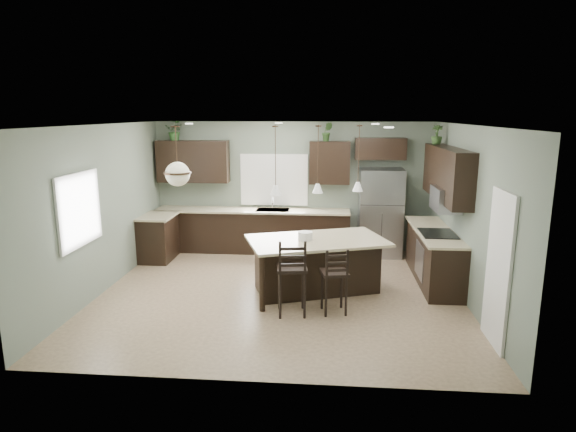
# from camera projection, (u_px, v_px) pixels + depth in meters

# --- Properties ---
(ground) EXTENTS (6.00, 6.00, 0.00)m
(ground) POSITION_uv_depth(u_px,v_px,m) (280.00, 293.00, 8.13)
(ground) COLOR #9E8466
(ground) RESTS_ON ground
(pantry_door) EXTENTS (0.04, 0.82, 2.04)m
(pantry_door) POSITION_uv_depth(u_px,v_px,m) (498.00, 269.00, 6.16)
(pantry_door) COLOR white
(pantry_door) RESTS_ON ground
(window_back) EXTENTS (1.35, 0.02, 1.00)m
(window_back) POSITION_uv_depth(u_px,v_px,m) (274.00, 180.00, 10.50)
(window_back) COLOR white
(window_back) RESTS_ON room_shell
(window_left) EXTENTS (0.02, 1.10, 1.00)m
(window_left) POSITION_uv_depth(u_px,v_px,m) (78.00, 210.00, 7.27)
(window_left) COLOR white
(window_left) RESTS_ON room_shell
(left_return_cabs) EXTENTS (0.60, 0.90, 0.90)m
(left_return_cabs) POSITION_uv_depth(u_px,v_px,m) (158.00, 238.00, 9.92)
(left_return_cabs) COLOR black
(left_return_cabs) RESTS_ON ground
(left_return_countertop) EXTENTS (0.66, 0.96, 0.04)m
(left_return_countertop) POSITION_uv_depth(u_px,v_px,m) (158.00, 216.00, 9.81)
(left_return_countertop) COLOR beige
(left_return_countertop) RESTS_ON left_return_cabs
(back_lower_cabs) EXTENTS (4.20, 0.60, 0.90)m
(back_lower_cabs) POSITION_uv_depth(u_px,v_px,m) (253.00, 231.00, 10.49)
(back_lower_cabs) COLOR black
(back_lower_cabs) RESTS_ON ground
(back_countertop) EXTENTS (4.20, 0.66, 0.04)m
(back_countertop) POSITION_uv_depth(u_px,v_px,m) (252.00, 210.00, 10.37)
(back_countertop) COLOR beige
(back_countertop) RESTS_ON back_lower_cabs
(sink_inset) EXTENTS (0.70, 0.45, 0.01)m
(sink_inset) POSITION_uv_depth(u_px,v_px,m) (273.00, 210.00, 10.33)
(sink_inset) COLOR gray
(sink_inset) RESTS_ON back_countertop
(faucet) EXTENTS (0.02, 0.02, 0.28)m
(faucet) POSITION_uv_depth(u_px,v_px,m) (273.00, 204.00, 10.27)
(faucet) COLOR silver
(faucet) RESTS_ON back_countertop
(back_upper_left) EXTENTS (1.55, 0.34, 0.90)m
(back_upper_left) POSITION_uv_depth(u_px,v_px,m) (193.00, 161.00, 10.41)
(back_upper_left) COLOR black
(back_upper_left) RESTS_ON room_shell
(back_upper_right) EXTENTS (0.85, 0.34, 0.90)m
(back_upper_right) POSITION_uv_depth(u_px,v_px,m) (330.00, 163.00, 10.17)
(back_upper_right) COLOR black
(back_upper_right) RESTS_ON room_shell
(fridge_header) EXTENTS (1.05, 0.34, 0.45)m
(fridge_header) POSITION_uv_depth(u_px,v_px,m) (380.00, 149.00, 10.02)
(fridge_header) COLOR black
(fridge_header) RESTS_ON room_shell
(right_lower_cabs) EXTENTS (0.60, 2.35, 0.90)m
(right_lower_cabs) POSITION_uv_depth(u_px,v_px,m) (434.00, 256.00, 8.67)
(right_lower_cabs) COLOR black
(right_lower_cabs) RESTS_ON ground
(right_countertop) EXTENTS (0.66, 2.35, 0.04)m
(right_countertop) POSITION_uv_depth(u_px,v_px,m) (434.00, 231.00, 8.57)
(right_countertop) COLOR beige
(right_countertop) RESTS_ON right_lower_cabs
(cooktop) EXTENTS (0.58, 0.75, 0.02)m
(cooktop) POSITION_uv_depth(u_px,v_px,m) (438.00, 233.00, 8.30)
(cooktop) COLOR black
(cooktop) RESTS_ON right_countertop
(wall_oven_front) EXTENTS (0.01, 0.72, 0.60)m
(wall_oven_front) POSITION_uv_depth(u_px,v_px,m) (419.00, 260.00, 8.43)
(wall_oven_front) COLOR gray
(wall_oven_front) RESTS_ON right_lower_cabs
(right_upper_cabs) EXTENTS (0.34, 2.35, 0.90)m
(right_upper_cabs) POSITION_uv_depth(u_px,v_px,m) (447.00, 174.00, 8.34)
(right_upper_cabs) COLOR black
(right_upper_cabs) RESTS_ON room_shell
(microwave) EXTENTS (0.40, 0.75, 0.40)m
(microwave) POSITION_uv_depth(u_px,v_px,m) (446.00, 199.00, 8.16)
(microwave) COLOR gray
(microwave) RESTS_ON right_upper_cabs
(refrigerator) EXTENTS (0.90, 0.74, 1.85)m
(refrigerator) POSITION_uv_depth(u_px,v_px,m) (380.00, 212.00, 10.14)
(refrigerator) COLOR gray
(refrigerator) RESTS_ON ground
(kitchen_island) EXTENTS (2.53, 1.93, 0.92)m
(kitchen_island) POSITION_uv_depth(u_px,v_px,m) (317.00, 266.00, 8.09)
(kitchen_island) COLOR black
(kitchen_island) RESTS_ON ground
(serving_dish) EXTENTS (0.24, 0.24, 0.14)m
(serving_dish) POSITION_uv_depth(u_px,v_px,m) (305.00, 236.00, 7.93)
(serving_dish) COLOR silver
(serving_dish) RESTS_ON kitchen_island
(bar_stool_left) EXTENTS (0.49, 0.49, 1.19)m
(bar_stool_left) POSITION_uv_depth(u_px,v_px,m) (292.00, 276.00, 7.17)
(bar_stool_left) COLOR black
(bar_stool_left) RESTS_ON ground
(bar_stool_center) EXTENTS (0.46, 0.46, 1.04)m
(bar_stool_center) POSITION_uv_depth(u_px,v_px,m) (334.00, 280.00, 7.23)
(bar_stool_center) COLOR black
(bar_stool_center) RESTS_ON ground
(pendant_left) EXTENTS (0.17, 0.17, 1.10)m
(pendant_left) POSITION_uv_depth(u_px,v_px,m) (275.00, 161.00, 7.55)
(pendant_left) COLOR white
(pendant_left) RESTS_ON room_shell
(pendant_center) EXTENTS (0.17, 0.17, 1.10)m
(pendant_center) POSITION_uv_depth(u_px,v_px,m) (318.00, 160.00, 7.72)
(pendant_center) COLOR silver
(pendant_center) RESTS_ON room_shell
(pendant_right) EXTENTS (0.17, 0.17, 1.10)m
(pendant_right) POSITION_uv_depth(u_px,v_px,m) (359.00, 159.00, 7.88)
(pendant_right) COLOR white
(pendant_right) RESTS_ON room_shell
(chandelier) EXTENTS (0.42, 0.42, 0.94)m
(chandelier) POSITION_uv_depth(u_px,v_px,m) (177.00, 156.00, 7.43)
(chandelier) COLOR #EEE9C2
(chandelier) RESTS_ON room_shell
(plant_back_left) EXTENTS (0.41, 0.37, 0.42)m
(plant_back_left) POSITION_uv_depth(u_px,v_px,m) (175.00, 131.00, 10.27)
(plant_back_left) COLOR #274E22
(plant_back_left) RESTS_ON back_upper_left
(plant_back_right) EXTENTS (0.22, 0.18, 0.39)m
(plant_back_right) POSITION_uv_depth(u_px,v_px,m) (327.00, 132.00, 10.01)
(plant_back_right) COLOR #2E5123
(plant_back_right) RESTS_ON back_upper_right
(plant_right_wall) EXTENTS (0.24, 0.24, 0.36)m
(plant_right_wall) POSITION_uv_depth(u_px,v_px,m) (437.00, 135.00, 9.03)
(plant_right_wall) COLOR #2F4E22
(plant_right_wall) RESTS_ON right_upper_cabs
(room_shell) EXTENTS (6.00, 6.00, 6.00)m
(room_shell) POSITION_uv_depth(u_px,v_px,m) (280.00, 194.00, 7.77)
(room_shell) COLOR slate
(room_shell) RESTS_ON ground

